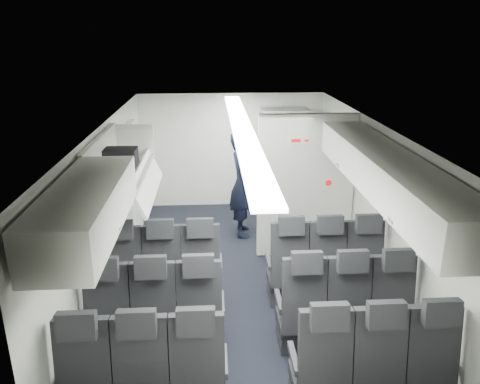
{
  "coord_description": "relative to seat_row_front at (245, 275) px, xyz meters",
  "views": [
    {
      "loc": [
        -0.37,
        -5.59,
        3.24
      ],
      "look_at": [
        0.0,
        0.4,
        1.15
      ],
      "focal_mm": 35.0,
      "sensor_mm": 36.0,
      "label": 1
    }
  ],
  "objects": [
    {
      "name": "cabin_shell",
      "position": [
        0.0,
        0.53,
        0.72
      ],
      "size": [
        3.41,
        6.01,
        2.16
      ],
      "color": "black",
      "rests_on": "ground"
    },
    {
      "name": "seat_row_front",
      "position": [
        0.0,
        0.0,
        0.0
      ],
      "size": [
        3.33,
        0.56,
        1.24
      ],
      "color": "black",
      "rests_on": "cabin_shell"
    },
    {
      "name": "seat_row_mid",
      "position": [
        0.0,
        -0.9,
        0.0
      ],
      "size": [
        3.33,
        0.56,
        1.24
      ],
      "color": "black",
      "rests_on": "cabin_shell"
    },
    {
      "name": "seat_row_rear",
      "position": [
        0.0,
        -1.8,
        0.0
      ],
      "size": [
        3.33,
        0.56,
        1.24
      ],
      "color": "black",
      "rests_on": "cabin_shell"
    },
    {
      "name": "overhead_bin_left_rear",
      "position": [
        -1.4,
        -1.47,
        1.46
      ],
      "size": [
        0.53,
        1.8,
        0.4
      ],
      "color": "silver",
      "rests_on": "cabin_shell"
    },
    {
      "name": "overhead_bin_left_front_open",
      "position": [
        -1.44,
        0.28,
        1.33
      ],
      "size": [
        0.64,
        1.7,
        0.72
      ],
      "color": "#9E9E93",
      "rests_on": "cabin_shell"
    },
    {
      "name": "overhead_bin_right_rear",
      "position": [
        1.4,
        -1.47,
        1.46
      ],
      "size": [
        0.53,
        1.8,
        0.4
      ],
      "color": "silver",
      "rests_on": "cabin_shell"
    },
    {
      "name": "overhead_bin_right_front",
      "position": [
        1.4,
        0.28,
        1.46
      ],
      "size": [
        0.53,
        1.7,
        0.4
      ],
      "color": "silver",
      "rests_on": "cabin_shell"
    },
    {
      "name": "bulkhead_partition",
      "position": [
        0.98,
        1.33,
        0.67
      ],
      "size": [
        1.4,
        0.15,
        2.13
      ],
      "color": "silver",
      "rests_on": "cabin_shell"
    },
    {
      "name": "galley_unit",
      "position": [
        0.95,
        3.25,
        0.55
      ],
      "size": [
        0.85,
        0.52,
        1.9
      ],
      "color": "#939399",
      "rests_on": "cabin_shell"
    },
    {
      "name": "boarding_door",
      "position": [
        -1.64,
        2.09,
        0.55
      ],
      "size": [
        0.12,
        1.27,
        1.86
      ],
      "color": "silver",
      "rests_on": "cabin_shell"
    },
    {
      "name": "flight_attendant",
      "position": [
        0.11,
        2.12,
        0.47
      ],
      "size": [
        0.44,
        0.65,
        1.75
      ],
      "primitive_type": "imported",
      "rotation": [
        0.0,
        0.0,
        1.6
      ],
      "color": "black",
      "rests_on": "ground"
    },
    {
      "name": "carry_on_bag",
      "position": [
        -1.44,
        0.34,
        1.41
      ],
      "size": [
        0.38,
        0.27,
        0.22
      ],
      "primitive_type": "cube",
      "rotation": [
        0.0,
        0.0,
        -0.03
      ],
      "color": "black",
      "rests_on": "overhead_bin_left_front_open"
    },
    {
      "name": "papers",
      "position": [
        0.3,
        2.07,
        0.63
      ],
      "size": [
        0.21,
        0.06,
        0.15
      ],
      "primitive_type": "cube",
      "rotation": [
        0.0,
        0.0,
        -0.18
      ],
      "color": "white",
      "rests_on": "flight_attendant"
    }
  ]
}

